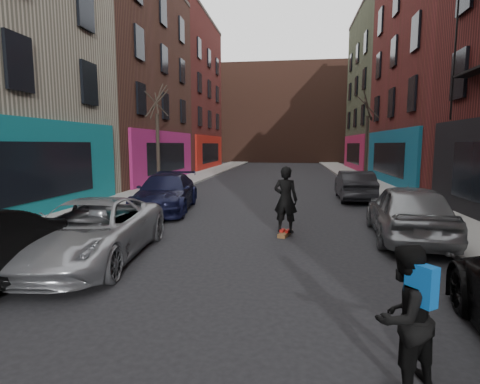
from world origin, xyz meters
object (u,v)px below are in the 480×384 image
(parked_right_far, at_px, (408,211))
(pedestrian, at_px, (404,316))
(skateboard, at_px, (285,234))
(skateboarder, at_px, (286,199))
(parked_left_end, at_px, (166,193))
(parked_left_far, at_px, (90,231))
(tree_right_far, at_px, (367,130))
(tree_left_far, at_px, (157,130))
(parked_right_end, at_px, (354,185))

(parked_right_far, bearing_deg, pedestrian, 79.13)
(skateboard, height_order, skateboarder, skateboarder)
(skateboarder, bearing_deg, parked_left_end, -20.05)
(parked_left_far, relative_size, pedestrian, 3.12)
(tree_right_far, distance_m, pedestrian, 22.75)
(tree_left_far, xyz_separation_m, parked_right_far, (10.65, -9.63, -2.60))
(parked_right_far, relative_size, skateboarder, 2.42)
(tree_right_far, bearing_deg, tree_left_far, -154.18)
(parked_left_end, xyz_separation_m, skateboard, (4.73, -3.40, -0.67))
(tree_left_far, relative_size, parked_left_end, 1.30)
(tree_left_far, xyz_separation_m, tree_right_far, (12.40, 6.00, 0.15))
(parked_left_far, height_order, skateboarder, skateboarder)
(parked_right_far, bearing_deg, tree_left_far, -36.54)
(tree_left_far, distance_m, tree_right_far, 13.78)
(skateboarder, bearing_deg, parked_right_far, -164.28)
(parked_right_far, xyz_separation_m, skateboarder, (-3.34, -0.00, 0.27))
(parked_right_end, bearing_deg, tree_right_far, -102.72)
(tree_right_far, distance_m, parked_right_far, 15.97)
(skateboard, relative_size, pedestrian, 0.51)
(parked_right_end, bearing_deg, tree_left_far, -10.73)
(skateboarder, bearing_deg, parked_right_end, -96.82)
(skateboarder, bearing_deg, parked_left_far, 50.00)
(pedestrian, bearing_deg, parked_left_end, -94.91)
(parked_left_far, relative_size, skateboard, 6.15)
(skateboard, bearing_deg, parked_right_far, 15.72)
(pedestrian, bearing_deg, tree_right_far, -135.65)
(tree_left_far, relative_size, parked_left_far, 1.32)
(tree_left_far, height_order, pedestrian, tree_left_far)
(parked_left_end, relative_size, parked_right_end, 1.19)
(parked_left_end, bearing_deg, tree_right_far, 43.83)
(tree_right_far, bearing_deg, parked_right_far, -96.40)
(tree_left_far, height_order, tree_right_far, tree_right_far)
(parked_left_far, bearing_deg, skateboard, 29.25)
(skateboarder, bearing_deg, skateboard, -0.00)
(parked_left_far, distance_m, parked_right_far, 8.19)
(parked_right_far, xyz_separation_m, pedestrian, (-1.96, -6.65, 0.02))
(parked_right_far, xyz_separation_m, parked_right_end, (-0.25, 7.46, -0.09))
(parked_left_end, relative_size, parked_right_far, 1.08)
(tree_right_far, xyz_separation_m, parked_right_far, (-1.75, -15.63, -2.75))
(tree_right_far, xyz_separation_m, parked_left_end, (-9.82, -12.23, -2.81))
(tree_right_far, relative_size, parked_right_end, 1.62)
(parked_right_end, relative_size, skateboarder, 2.21)
(parked_left_far, xyz_separation_m, parked_left_end, (-0.42, 6.34, 0.04))
(tree_right_far, xyz_separation_m, pedestrian, (-3.72, -22.28, -2.73))
(tree_right_far, relative_size, skateboarder, 3.58)
(parked_right_far, height_order, skateboarder, skateboarder)
(parked_left_far, distance_m, skateboard, 5.25)
(parked_left_end, xyz_separation_m, pedestrian, (6.11, -10.05, 0.08))
(tree_left_far, bearing_deg, skateboard, -52.81)
(skateboard, bearing_deg, pedestrian, -62.61)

